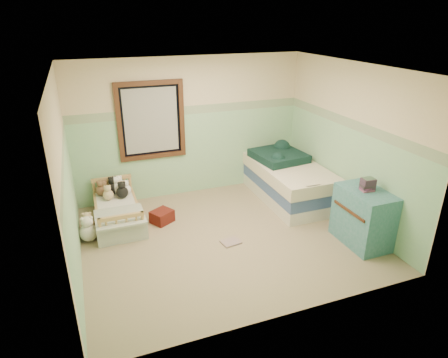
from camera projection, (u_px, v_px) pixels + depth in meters
name	position (u px, v px, depth m)	size (l,w,h in m)	color
floor	(226.00, 237.00, 5.94)	(4.20, 3.60, 0.02)	#71624D
ceiling	(226.00, 68.00, 4.95)	(4.20, 3.60, 0.02)	white
wall_back	(190.00, 128.00, 7.00)	(4.20, 0.04, 2.50)	beige
wall_front	(289.00, 218.00, 3.89)	(4.20, 0.04, 2.50)	beige
wall_left	(66.00, 181.00, 4.77)	(0.04, 3.60, 2.50)	beige
wall_right	(350.00, 144.00, 6.12)	(0.04, 3.60, 2.50)	beige
wainscot_mint	(191.00, 154.00, 7.18)	(4.20, 0.01, 1.50)	#87BB95
border_strip	(190.00, 110.00, 6.86)	(4.20, 0.01, 0.15)	#3D6E4A
window_frame	(151.00, 121.00, 6.66)	(1.16, 0.06, 1.36)	#452213
window_blinds	(151.00, 121.00, 6.67)	(0.92, 0.01, 1.12)	#AEAEAC
toddler_bed_frame	(118.00, 217.00, 6.33)	(0.67, 1.35, 0.17)	tan
toddler_mattress	(117.00, 209.00, 6.27)	(0.62, 1.29, 0.12)	white
patchwork_quilt	(120.00, 217.00, 5.88)	(0.73, 0.67, 0.03)	#688BC4
plush_bed_brown	(104.00, 190.00, 6.60)	(0.18, 0.18, 0.18)	brown
plush_bed_white	(116.00, 188.00, 6.65)	(0.21, 0.21, 0.21)	white
plush_bed_tan	(108.00, 195.00, 6.42)	(0.18, 0.18, 0.18)	tan
plush_bed_dark	(122.00, 192.00, 6.49)	(0.20, 0.20, 0.20)	black
plush_floor_cream	(89.00, 232.00, 5.80)	(0.27, 0.27, 0.27)	white
plush_floor_tan	(88.00, 225.00, 6.05)	(0.22, 0.22, 0.22)	tan
twin_bed_frame	(287.00, 192.00, 7.16)	(0.98, 1.96, 0.22)	silver
twin_boxspring	(288.00, 181.00, 7.08)	(0.98, 1.96, 0.22)	navy
twin_mattress	(288.00, 170.00, 6.99)	(1.02, 2.00, 0.22)	beige
teal_blanket	(279.00, 156.00, 7.16)	(0.83, 0.88, 0.14)	black
dresser	(363.00, 217.00, 5.64)	(0.53, 0.84, 0.84)	#266D6F
book_stack	(368.00, 185.00, 5.45)	(0.18, 0.14, 0.18)	#4B2327
red_pillow	(162.00, 216.00, 6.33)	(0.32, 0.28, 0.20)	maroon
floor_book	(231.00, 242.00, 5.78)	(0.27, 0.21, 0.03)	gold
extra_plush_0	(119.00, 187.00, 6.70)	(0.20, 0.20, 0.20)	white
extra_plush_1	(113.00, 188.00, 6.64)	(0.21, 0.21, 0.21)	black
extra_plush_2	(123.00, 190.00, 6.58)	(0.18, 0.18, 0.18)	tan
extra_plush_3	(101.00, 190.00, 6.58)	(0.18, 0.18, 0.18)	brown
extra_plush_4	(126.00, 190.00, 6.61)	(0.18, 0.18, 0.18)	white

